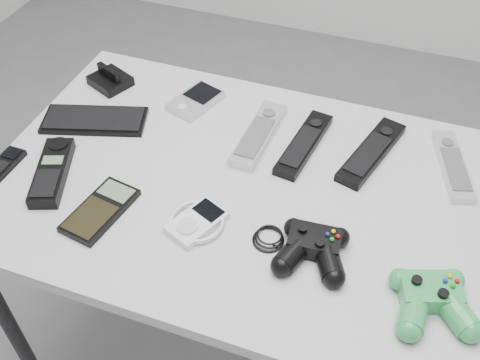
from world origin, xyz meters
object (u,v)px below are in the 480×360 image
(pda, at_px, (196,100))
(remote_silver_b, at_px, (453,165))
(remote_black_a, at_px, (304,143))
(controller_green, at_px, (432,298))
(cordless_handset, at_px, (52,172))
(calculator, at_px, (100,210))
(pda_keyboard, at_px, (94,120))
(remote_black_b, at_px, (372,152))
(desk, at_px, (248,206))
(mp3_player, at_px, (197,222))
(remote_silver_a, at_px, (259,134))
(controller_black, at_px, (313,247))
(mobile_phone, at_px, (4,164))

(pda, xyz_separation_m, remote_silver_b, (0.58, -0.02, 0.00))
(remote_black_a, bearing_deg, controller_green, -38.51)
(remote_silver_b, distance_m, cordless_handset, 0.81)
(cordless_handset, distance_m, calculator, 0.15)
(pda_keyboard, relative_size, remote_black_b, 1.01)
(desk, bearing_deg, mp3_player, -113.19)
(desk, distance_m, cordless_handset, 0.40)
(pda, xyz_separation_m, remote_silver_a, (0.18, -0.07, 0.00))
(desk, relative_size, mp3_player, 9.54)
(pda_keyboard, distance_m, mp3_player, 0.39)
(pda, xyz_separation_m, controller_black, (0.37, -0.33, 0.01))
(desk, relative_size, controller_black, 4.75)
(desk, distance_m, pda, 0.30)
(remote_black_a, distance_m, remote_silver_b, 0.31)
(desk, bearing_deg, cordless_handset, -163.89)
(remote_silver_a, height_order, calculator, remote_silver_a)
(controller_black, bearing_deg, remote_black_a, 103.85)
(cordless_handset, height_order, controller_green, controller_green)
(remote_black_a, bearing_deg, desk, -109.16)
(controller_green, bearing_deg, desk, 137.40)
(pda, distance_m, calculator, 0.38)
(remote_silver_b, bearing_deg, mp3_player, -160.79)
(pda_keyboard, height_order, calculator, calculator)
(pda_keyboard, relative_size, cordless_handset, 1.25)
(mobile_phone, height_order, controller_black, controller_black)
(remote_black_a, distance_m, mp3_player, 0.31)
(controller_green, bearing_deg, remote_black_b, 96.21)
(remote_black_b, xyz_separation_m, controller_green, (0.16, -0.33, 0.01))
(calculator, bearing_deg, remote_black_b, 45.85)
(remote_black_b, height_order, controller_green, controller_green)
(mp3_player, bearing_deg, remote_black_b, 71.38)
(mobile_phone, xyz_separation_m, cordless_handset, (0.11, 0.01, 0.01))
(remote_black_b, bearing_deg, remote_silver_b, 21.72)
(calculator, height_order, controller_black, controller_black)
(controller_black, bearing_deg, controller_green, -14.55)
(remote_silver_a, distance_m, remote_silver_b, 0.41)
(remote_silver_a, xyz_separation_m, remote_black_b, (0.24, 0.03, -0.00))
(pda, height_order, controller_green, controller_green)
(remote_silver_b, height_order, cordless_handset, cordless_handset)
(controller_black, bearing_deg, remote_silver_b, 51.08)
(mp3_player, bearing_deg, controller_green, 19.03)
(cordless_handset, bearing_deg, mobile_phone, 163.32)
(pda_keyboard, xyz_separation_m, remote_silver_a, (0.36, 0.07, 0.00))
(remote_silver_a, distance_m, remote_black_b, 0.24)
(cordless_handset, xyz_separation_m, controller_green, (0.75, -0.05, 0.01))
(pda, height_order, calculator, pda)
(controller_black, bearing_deg, remote_silver_a, 121.01)
(controller_green, bearing_deg, mp3_player, 156.59)
(pda, height_order, remote_black_a, remote_black_a)
(remote_silver_b, relative_size, cordless_handset, 1.11)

